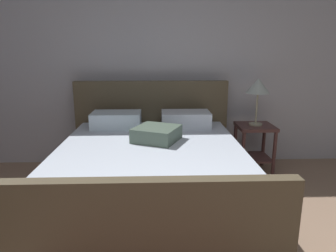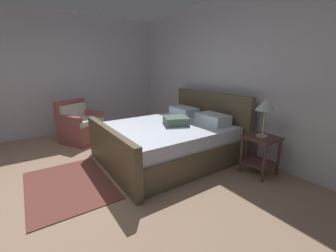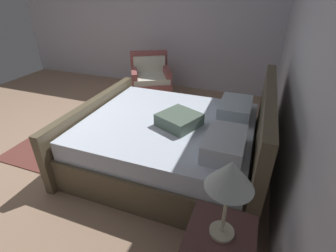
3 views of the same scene
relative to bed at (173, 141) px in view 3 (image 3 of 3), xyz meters
The scene contains 8 objects.
ground_plane 1.83m from the bed, 82.29° to the right, with size 5.96×5.93×0.02m, color #9F7E65.
wall_back 1.66m from the bed, 78.98° to the left, with size 6.08×0.12×2.83m, color silver.
wall_side_left 3.48m from the bed, 147.48° to the right, with size 0.12×6.05×2.83m, color silver.
bed is the anchor object (origin of this frame).
nightstand_right 1.50m from the bed, 31.63° to the left, with size 0.44×0.44×0.60m.
table_lamp_right 1.66m from the bed, 31.63° to the left, with size 0.28×0.28×0.57m.
armchair 2.13m from the bed, 148.90° to the right, with size 0.99×0.98×0.90m.
area_rug 1.74m from the bed, 90.01° to the right, with size 1.49×1.04×0.01m, color brown.
Camera 3 is at (2.14, 2.61, 1.98)m, focal length 26.43 mm.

